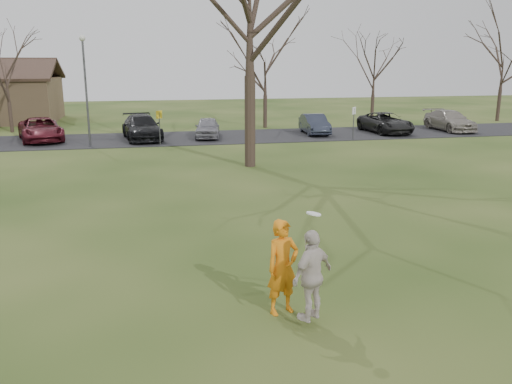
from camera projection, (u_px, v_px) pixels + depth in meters
ground at (297, 312)px, 10.58m from camera, size 120.00×120.00×0.00m
parking_strip at (190, 138)px, 34.33m from camera, size 62.00×6.50×0.04m
player_defender at (283, 267)px, 10.34m from camera, size 0.81×0.65×1.92m
car_2 at (41, 129)px, 32.79m from camera, size 3.62×5.56×1.42m
car_3 at (142, 127)px, 33.41m from camera, size 2.79×5.43×1.51m
car_4 at (207, 128)px, 34.19m from camera, size 2.06×3.96×1.29m
car_5 at (314, 124)px, 35.92m from camera, size 1.67×4.10×1.32m
car_6 at (385, 123)px, 36.57m from camera, size 2.58×5.06×1.37m
car_7 at (450, 120)px, 37.72m from camera, size 1.99×4.86×1.41m
catching_play at (312, 275)px, 9.79m from camera, size 1.10×0.92×2.11m
lamp_post at (85, 77)px, 29.82m from camera, size 0.34×0.34×6.27m
sign_yellow at (159, 122)px, 30.74m from camera, size 0.35×0.35×2.08m
sign_white at (354, 117)px, 33.11m from camera, size 0.35×0.35×2.08m
big_tree at (250, 12)px, 23.54m from camera, size 9.00×9.00×14.00m
small_tree_row at (242, 75)px, 39.07m from camera, size 55.00×5.90×8.50m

